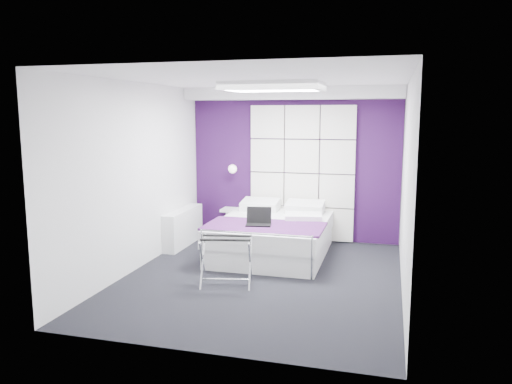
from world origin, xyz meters
TOP-DOWN VIEW (x-y plane):
  - floor at (0.00, 0.00)m, footprint 4.40×4.40m
  - ceiling at (0.00, 0.00)m, footprint 4.40×4.40m
  - wall_back at (0.00, 2.20)m, footprint 3.60×0.00m
  - wall_left at (-1.80, 0.00)m, footprint 0.00×4.40m
  - wall_right at (1.80, 0.00)m, footprint 0.00×4.40m
  - accent_wall at (0.00, 2.19)m, footprint 3.58×0.02m
  - soffit at (0.00, 1.95)m, footprint 3.58×0.50m
  - headboard at (0.15, 2.14)m, footprint 1.80×0.08m
  - skylight at (0.00, 0.60)m, footprint 1.36×0.86m
  - wall_lamp at (-1.05, 2.06)m, footprint 0.15×0.15m
  - radiator at (-1.69, 1.30)m, footprint 0.22×1.20m
  - bed at (-0.11, 1.11)m, footprint 1.70×2.06m
  - nightstand at (-1.04, 2.02)m, footprint 0.40×0.31m
  - luggage_rack at (-0.37, -0.37)m, footprint 0.63×0.46m
  - laptop at (-0.20, 0.62)m, footprint 0.36×0.26m

SIDE VIEW (x-z plane):
  - floor at x=0.00m, z-range 0.00..0.00m
  - radiator at x=-1.69m, z-range 0.00..0.60m
  - bed at x=-0.11m, z-range -0.06..0.67m
  - luggage_rack at x=-0.37m, z-range 0.00..0.62m
  - nightstand at x=-1.04m, z-range 0.47..0.52m
  - laptop at x=-0.20m, z-range 0.51..0.77m
  - headboard at x=0.15m, z-range 0.02..2.32m
  - wall_lamp at x=-1.05m, z-range 1.15..1.29m
  - wall_left at x=-1.80m, z-range -0.90..3.50m
  - wall_right at x=1.80m, z-range -0.90..3.50m
  - accent_wall at x=0.00m, z-range 0.01..2.59m
  - wall_back at x=0.00m, z-range -0.50..3.10m
  - soffit at x=0.00m, z-range 2.40..2.60m
  - skylight at x=0.00m, z-range 2.49..2.61m
  - ceiling at x=0.00m, z-range 2.60..2.60m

